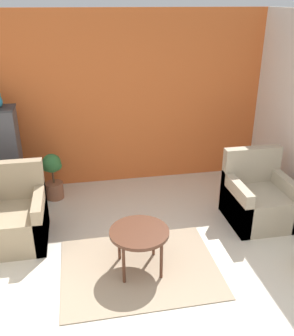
{
  "coord_description": "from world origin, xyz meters",
  "views": [
    {
      "loc": [
        -0.78,
        -2.38,
        2.84
      ],
      "look_at": [
        0.0,
        1.71,
        0.96
      ],
      "focal_mm": 40.0,
      "sensor_mm": 36.0,
      "label": 1
    }
  ],
  "objects_px": {
    "armchair_left": "(13,219)",
    "birdcage": "(8,160)",
    "potted_plant": "(53,174)",
    "coffee_table": "(139,235)",
    "armchair_right": "(258,200)"
  },
  "relations": [
    {
      "from": "birdcage",
      "to": "potted_plant",
      "type": "xyz_separation_m",
      "value": [
        0.62,
        -0.04,
        -0.27
      ]
    },
    {
      "from": "armchair_left",
      "to": "birdcage",
      "type": "bearing_deg",
      "value": 97.87
    },
    {
      "from": "potted_plant",
      "to": "armchair_left",
      "type": "bearing_deg",
      "value": -113.81
    },
    {
      "from": "armchair_left",
      "to": "armchair_right",
      "type": "height_order",
      "value": "same"
    },
    {
      "from": "potted_plant",
      "to": "armchair_right",
      "type": "bearing_deg",
      "value": -22.8
    },
    {
      "from": "coffee_table",
      "to": "potted_plant",
      "type": "xyz_separation_m",
      "value": [
        -1.01,
        1.92,
        -0.05
      ]
    },
    {
      "from": "coffee_table",
      "to": "potted_plant",
      "type": "relative_size",
      "value": 0.91
    },
    {
      "from": "armchair_right",
      "to": "potted_plant",
      "type": "height_order",
      "value": "armchair_right"
    },
    {
      "from": "armchair_left",
      "to": "potted_plant",
      "type": "xyz_separation_m",
      "value": [
        0.47,
        1.06,
        0.1
      ]
    },
    {
      "from": "coffee_table",
      "to": "armchair_right",
      "type": "height_order",
      "value": "armchair_right"
    },
    {
      "from": "armchair_left",
      "to": "birdcage",
      "type": "xyz_separation_m",
      "value": [
        -0.15,
        1.1,
        0.37
      ]
    },
    {
      "from": "coffee_table",
      "to": "birdcage",
      "type": "xyz_separation_m",
      "value": [
        -1.63,
        1.96,
        0.21
      ]
    },
    {
      "from": "armchair_left",
      "to": "potted_plant",
      "type": "distance_m",
      "value": 1.16
    },
    {
      "from": "armchair_right",
      "to": "birdcage",
      "type": "distance_m",
      "value": 3.65
    },
    {
      "from": "armchair_left",
      "to": "birdcage",
      "type": "height_order",
      "value": "birdcage"
    }
  ]
}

